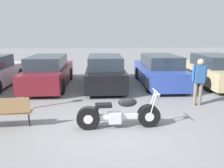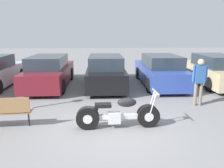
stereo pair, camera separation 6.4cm
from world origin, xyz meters
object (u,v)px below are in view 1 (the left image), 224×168
Objects in this scene: motorcycle at (118,114)px; park_bench at (0,110)px; parked_car_maroon at (49,72)px; parked_car_black at (105,72)px; parked_car_champagne at (212,70)px; parked_car_blue at (159,71)px; person_standing at (199,78)px.

motorcycle is 3.15m from park_bench.
parked_car_maroon is 1.00× the size of parked_car_black.
parked_car_blue is at bearing 179.84° from parked_car_champagne.
parked_car_blue reaches higher than park_bench.
parked_car_black is at bearing 57.60° from park_bench.
park_bench is 0.96× the size of person_standing.
parked_car_black is 2.71× the size of person_standing.
parked_car_black is 4.44m from person_standing.
parked_car_champagne reaches higher than motorcycle.
parked_car_maroon is 2.71× the size of person_standing.
parked_car_blue is at bearing 1.98° from parked_car_black.
parked_car_black is at bearing -1.69° from parked_car_maroon.
park_bench is at bearing -122.40° from parked_car_black.
parked_car_black is at bearing -178.02° from parked_car_blue.
parked_car_black is at bearing -179.09° from parked_car_champagne.
parked_car_blue is (2.48, 4.85, 0.29)m from motorcycle.
person_standing reaches higher than park_bench.
parked_car_champagne is 9.55m from park_bench.
parked_car_blue is 3.20m from person_standing.
park_bench is (-0.27, -4.72, -0.14)m from parked_car_maroon.
motorcycle is 1.37× the size of person_standing.
parked_car_champagne is (5.16, 4.84, 0.29)m from motorcycle.
parked_car_black is (2.68, -0.08, 0.00)m from parked_car_maroon.
park_bench is (-2.95, -4.64, -0.14)m from parked_car_black.
motorcycle is at bearing -59.32° from parked_car_maroon.
person_standing is (-2.14, -3.13, 0.30)m from parked_car_champagne.
park_bench is at bearing -93.28° from parked_car_maroon.
motorcycle is 0.51× the size of parked_car_maroon.
parked_car_blue is 7.35m from park_bench.
park_bench is at bearing 177.94° from motorcycle.
parked_car_blue is at bearing 99.67° from person_standing.
parked_car_maroon is at bearing 86.72° from park_bench.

